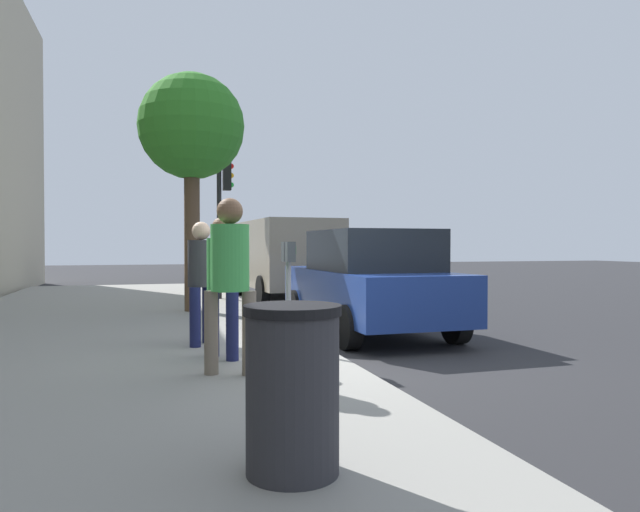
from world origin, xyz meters
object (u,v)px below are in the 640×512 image
object	(u,v)px
pedestrian_at_meter	(222,276)
traffic_signal	(223,204)
parking_officer	(201,273)
street_tree	(192,130)
pedestrian_bystander	(230,269)
parked_sedan_near	(369,281)
parking_meter	(288,272)
parked_van_far	(282,254)
trash_bin	(293,389)

from	to	relation	value
pedestrian_at_meter	traffic_signal	distance (m)	8.14
parking_officer	street_tree	xyz separation A→B (m)	(4.25, -0.18, 2.77)
pedestrian_bystander	parked_sedan_near	bearing A→B (deg)	-20.66
pedestrian_at_meter	pedestrian_bystander	distance (m)	0.91
parking_meter	parking_officer	world-z (taller)	parking_officer
parking_meter	pedestrian_bystander	size ratio (longest dim) A/B	0.76
pedestrian_bystander	street_tree	distance (m)	6.74
pedestrian_at_meter	parking_officer	xyz separation A→B (m)	(1.05, 0.16, -0.01)
parking_meter	traffic_signal	bearing A→B (deg)	-0.75
pedestrian_bystander	parked_van_far	bearing A→B (deg)	5.09
parked_van_far	parked_sedan_near	bearing A→B (deg)	-179.99
parked_sedan_near	trash_bin	distance (m)	6.57
parked_sedan_near	pedestrian_bystander	bearing A→B (deg)	138.49
parking_meter	parked_sedan_near	distance (m)	2.72
pedestrian_bystander	parking_officer	bearing A→B (deg)	24.61
parking_officer	parked_sedan_near	size ratio (longest dim) A/B	0.38
parking_meter	pedestrian_bystander	world-z (taller)	pedestrian_bystander
parking_officer	trash_bin	xyz separation A→B (m)	(-4.72, -0.13, -0.47)
pedestrian_at_meter	parked_sedan_near	bearing A→B (deg)	8.35
pedestrian_bystander	trash_bin	bearing A→B (deg)	-159.17
parked_sedan_near	traffic_signal	world-z (taller)	traffic_signal
parked_sedan_near	parked_van_far	bearing A→B (deg)	0.01
trash_bin	parking_meter	bearing A→B (deg)	-13.03
trash_bin	pedestrian_bystander	bearing A→B (deg)	-0.03
parking_meter	parking_officer	xyz separation A→B (m)	(0.73, 1.05, -0.04)
pedestrian_bystander	parked_sedan_near	xyz separation A→B (m)	(3.17, -2.81, -0.37)
parking_meter	street_tree	distance (m)	5.75
parked_sedan_near	street_tree	size ratio (longest dim) A/B	0.90
parking_meter	street_tree	size ratio (longest dim) A/B	0.29
parked_sedan_near	trash_bin	size ratio (longest dim) A/B	4.38
parking_meter	traffic_signal	size ratio (longest dim) A/B	0.39
parking_officer	street_tree	world-z (taller)	street_tree
trash_bin	parked_sedan_near	bearing A→B (deg)	-25.29
parking_meter	parked_van_far	xyz separation A→B (m)	(8.71, -1.88, 0.09)
parked_sedan_near	traffic_signal	bearing A→B (deg)	17.40
parking_officer	parked_van_far	distance (m)	8.50
pedestrian_at_meter	street_tree	size ratio (longest dim) A/B	0.35
pedestrian_at_meter	parking_officer	bearing A→B (deg)	67.64
pedestrian_bystander	parking_meter	bearing A→B (deg)	-16.18
parking_officer	parked_van_far	bearing A→B (deg)	101.74
pedestrian_at_meter	parked_van_far	distance (m)	9.45
street_tree	traffic_signal	distance (m)	3.12
parked_van_far	street_tree	distance (m)	5.34
parked_van_far	trash_bin	size ratio (longest dim) A/B	5.22
pedestrian_at_meter	traffic_signal	xyz separation A→B (m)	(7.96, -0.99, 1.43)
street_tree	traffic_signal	bearing A→B (deg)	-20.07
parking_officer	traffic_signal	world-z (taller)	traffic_signal
pedestrian_at_meter	street_tree	bearing A→B (deg)	58.83
pedestrian_bystander	street_tree	size ratio (longest dim) A/B	0.38
street_tree	traffic_signal	world-z (taller)	street_tree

